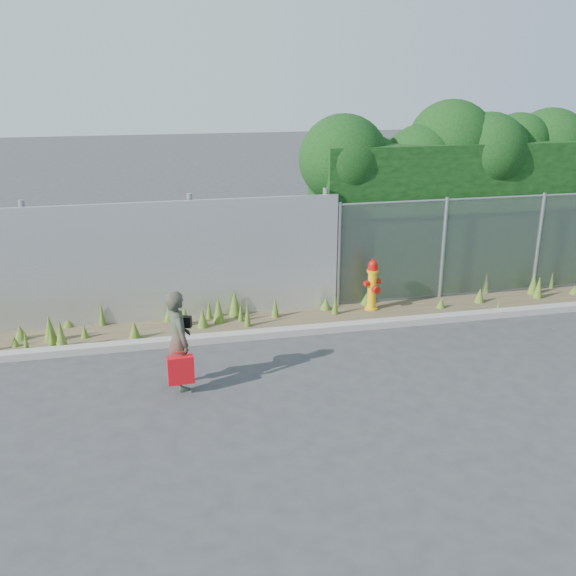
% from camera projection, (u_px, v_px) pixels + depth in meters
% --- Properties ---
extents(ground, '(80.00, 80.00, 0.00)m').
position_uv_depth(ground, '(328.00, 380.00, 9.52)').
color(ground, '#343436').
rests_on(ground, ground).
extents(curb, '(16.00, 0.22, 0.12)m').
position_uv_depth(curb, '(300.00, 331.00, 11.16)').
color(curb, gray).
rests_on(curb, ground).
extents(weed_strip, '(16.00, 1.32, 0.54)m').
position_uv_depth(weed_strip, '(256.00, 315.00, 11.64)').
color(weed_strip, '#4E412C').
rests_on(weed_strip, ground).
extents(corrugated_fence, '(8.50, 0.21, 2.30)m').
position_uv_depth(corrugated_fence, '(105.00, 266.00, 11.26)').
color(corrugated_fence, '#AAABB1').
rests_on(corrugated_fence, ground).
extents(chainlink_fence, '(6.50, 0.07, 2.05)m').
position_uv_depth(chainlink_fence, '(492.00, 245.00, 12.84)').
color(chainlink_fence, gray).
rests_on(chainlink_fence, ground).
extents(hedge, '(7.68, 2.07, 3.82)m').
position_uv_depth(hedge, '(477.00, 184.00, 13.49)').
color(hedge, black).
rests_on(hedge, ground).
extents(fire_hydrant, '(0.34, 0.31, 1.02)m').
position_uv_depth(fire_hydrant, '(372.00, 286.00, 12.13)').
color(fire_hydrant, '#EBA70C').
rests_on(fire_hydrant, ground).
extents(woman, '(0.46, 0.60, 1.47)m').
position_uv_depth(woman, '(179.00, 340.00, 9.08)').
color(woman, '#0E5A3E').
rests_on(woman, ground).
extents(red_tote_bag, '(0.37, 0.13, 0.48)m').
position_uv_depth(red_tote_bag, '(181.00, 370.00, 8.96)').
color(red_tote_bag, red).
extents(black_shoulder_bag, '(0.22, 0.09, 0.16)m').
position_uv_depth(black_shoulder_bag, '(184.00, 322.00, 9.15)').
color(black_shoulder_bag, black).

